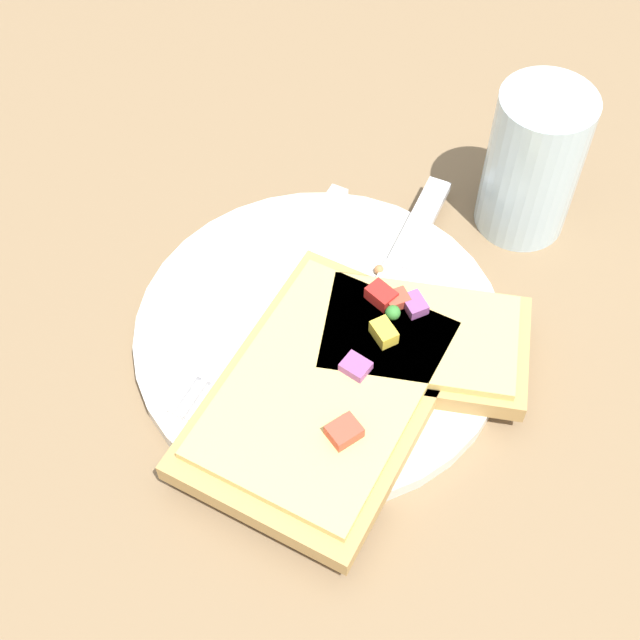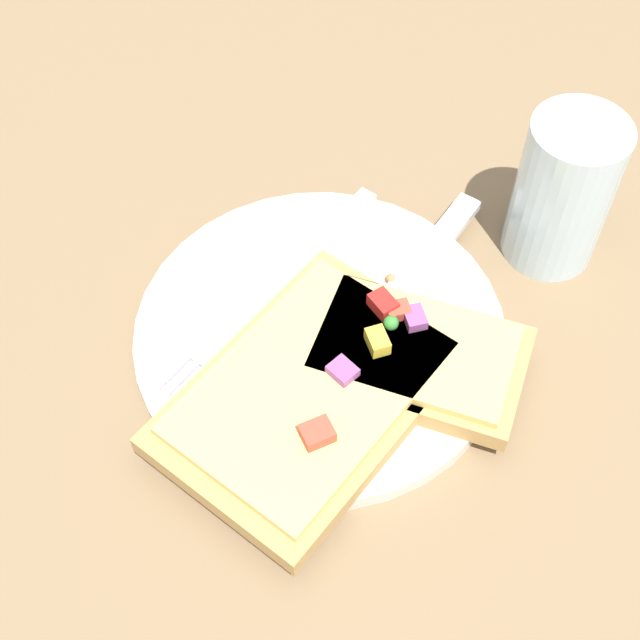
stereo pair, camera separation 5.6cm
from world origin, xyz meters
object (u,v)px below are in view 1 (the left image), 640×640
at_px(drinking_glass, 533,163).
at_px(fork, 261,307).
at_px(knife, 392,278).
at_px(plate, 320,334).
at_px(pizza_slice_corner, 419,340).
at_px(pizza_slice_main, 326,394).

bearing_deg(drinking_glass, fork, -126.52).
bearing_deg(knife, drinking_glass, 148.80).
height_order(plate, fork, fork).
bearing_deg(pizza_slice_corner, fork, 172.85).
relative_size(fork, drinking_glass, 1.90).
bearing_deg(plate, drinking_glass, 63.46).
bearing_deg(pizza_slice_main, plate, -148.37).
relative_size(pizza_slice_corner, drinking_glass, 1.39).
xyz_separation_m(pizza_slice_corner, drinking_glass, (0.02, 0.14, 0.03)).
xyz_separation_m(fork, pizza_slice_main, (0.07, -0.04, 0.01)).
xyz_separation_m(knife, pizza_slice_corner, (0.04, -0.04, 0.01)).
height_order(pizza_slice_corner, drinking_glass, drinking_glass).
bearing_deg(fork, knife, 132.45).
height_order(knife, pizza_slice_corner, pizza_slice_corner).
relative_size(pizza_slice_main, drinking_glass, 1.64).
xyz_separation_m(fork, drinking_glass, (0.12, 0.16, 0.04)).
xyz_separation_m(plate, fork, (-0.04, -0.00, 0.01)).
relative_size(plate, pizza_slice_corner, 1.56).
height_order(plate, drinking_glass, drinking_glass).
height_order(fork, drinking_glass, drinking_glass).
bearing_deg(pizza_slice_main, drinking_glass, 166.83).
height_order(pizza_slice_main, pizza_slice_corner, same).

